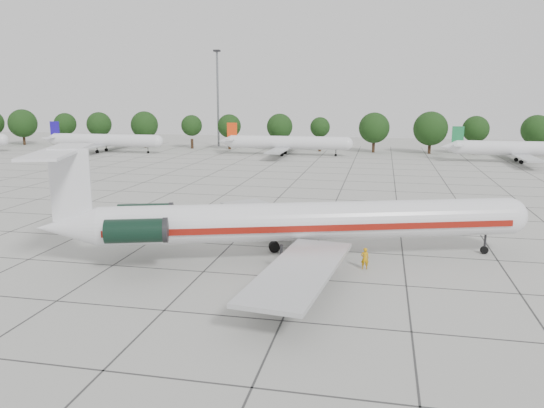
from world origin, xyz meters
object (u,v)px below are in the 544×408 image
Objects in this scene: bg_airliner_c at (287,143)px; floodlight_mast at (218,93)px; bg_airliner_b at (104,140)px; main_airliner at (285,221)px; ground_crew at (365,258)px; bg_airliner_d at (524,149)px.

floodlight_mast is (-22.03, 17.20, 11.37)m from bg_airliner_c.
bg_airliner_b is at bearing -176.16° from bg_airliner_c.
ground_crew is (6.86, -0.91, -2.58)m from main_airliner.
main_airliner is at bearing -79.97° from bg_airliner_c.
main_airliner is 7.38m from ground_crew.
bg_airliner_c is 30.17m from floodlight_mast.
bg_airliner_b is 95.45m from bg_airliner_d.
floodlight_mast reaches higher than main_airliner.
main_airliner is 1.46× the size of bg_airliner_b.
bg_airliner_c is at bearing -85.20° from ground_crew.
bg_airliner_d is at bearing -15.98° from floodlight_mast.
ground_crew is 106.52m from floodlight_mast.
bg_airliner_c reaches higher than ground_crew.
bg_airliner_c is at bearing 3.84° from bg_airliner_b.
ground_crew is at bearing -25.47° from main_airliner.
bg_airliner_b is 1.11× the size of floodlight_mast.
main_airliner is 22.62× the size of ground_crew.
ground_crew is at bearing -49.35° from bg_airliner_b.
bg_airliner_d is (36.69, 74.94, -0.58)m from main_airliner.
floodlight_mast reaches higher than bg_airliner_b.
bg_airliner_b is at bearing -138.51° from floodlight_mast.
bg_airliner_b is 1.00× the size of bg_airliner_c.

